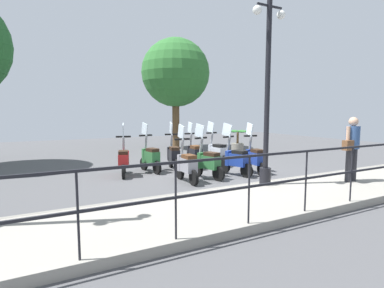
{
  "coord_description": "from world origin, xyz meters",
  "views": [
    {
      "loc": [
        -7.74,
        4.7,
        1.86
      ],
      "look_at": [
        0.2,
        0.5,
        0.9
      ],
      "focal_mm": 28.0,
      "sensor_mm": 36.0,
      "label": 1
    }
  ],
  "objects_px": {
    "tree_distant": "(176,73)",
    "scooter_near_2": "(208,162)",
    "scooter_near_0": "(255,158)",
    "scooter_far_0": "(216,152)",
    "scooter_near_1": "(236,159)",
    "lamp_post_near": "(267,101)",
    "scooter_far_2": "(173,155)",
    "scooter_near_3": "(187,164)",
    "pedestrian_with_bag": "(352,144)",
    "scooter_far_3": "(150,157)",
    "scooter_far_1": "(194,153)",
    "potted_palm": "(238,143)",
    "scooter_far_4": "(124,160)"
  },
  "relations": [
    {
      "from": "tree_distant",
      "to": "potted_palm",
      "type": "relative_size",
      "value": 5.22
    },
    {
      "from": "tree_distant",
      "to": "scooter_far_2",
      "type": "relative_size",
      "value": 3.59
    },
    {
      "from": "scooter_far_0",
      "to": "scooter_far_2",
      "type": "relative_size",
      "value": 1.0
    },
    {
      "from": "lamp_post_near",
      "to": "tree_distant",
      "type": "height_order",
      "value": "tree_distant"
    },
    {
      "from": "scooter_near_0",
      "to": "scooter_far_1",
      "type": "distance_m",
      "value": 2.08
    },
    {
      "from": "scooter_near_1",
      "to": "scooter_far_3",
      "type": "relative_size",
      "value": 1.0
    },
    {
      "from": "scooter_far_0",
      "to": "scooter_far_1",
      "type": "height_order",
      "value": "same"
    },
    {
      "from": "potted_palm",
      "to": "scooter_far_4",
      "type": "xyz_separation_m",
      "value": [
        -2.4,
        5.87,
        0.04
      ]
    },
    {
      "from": "scooter_near_3",
      "to": "scooter_far_0",
      "type": "relative_size",
      "value": 1.0
    },
    {
      "from": "scooter_near_1",
      "to": "scooter_far_2",
      "type": "distance_m",
      "value": 2.08
    },
    {
      "from": "tree_distant",
      "to": "scooter_near_2",
      "type": "relative_size",
      "value": 3.59
    },
    {
      "from": "scooter_near_2",
      "to": "scooter_far_3",
      "type": "distance_m",
      "value": 1.97
    },
    {
      "from": "lamp_post_near",
      "to": "scooter_far_4",
      "type": "xyz_separation_m",
      "value": [
        3.22,
        2.52,
        -1.64
      ]
    },
    {
      "from": "pedestrian_with_bag",
      "to": "scooter_near_1",
      "type": "distance_m",
      "value": 3.04
    },
    {
      "from": "lamp_post_near",
      "to": "scooter_near_0",
      "type": "relative_size",
      "value": 2.88
    },
    {
      "from": "scooter_near_3",
      "to": "scooter_far_1",
      "type": "height_order",
      "value": "same"
    },
    {
      "from": "lamp_post_near",
      "to": "scooter_far_1",
      "type": "distance_m",
      "value": 3.78
    },
    {
      "from": "lamp_post_near",
      "to": "scooter_far_3",
      "type": "relative_size",
      "value": 2.88
    },
    {
      "from": "scooter_near_2",
      "to": "scooter_far_0",
      "type": "distance_m",
      "value": 2.1
    },
    {
      "from": "tree_distant",
      "to": "scooter_far_0",
      "type": "relative_size",
      "value": 3.59
    },
    {
      "from": "scooter_far_0",
      "to": "scooter_far_2",
      "type": "xyz_separation_m",
      "value": [
        0.02,
        1.63,
        0.0
      ]
    },
    {
      "from": "scooter_near_1",
      "to": "scooter_near_3",
      "type": "relative_size",
      "value": 1.0
    },
    {
      "from": "scooter_far_0",
      "to": "potted_palm",
      "type": "bearing_deg",
      "value": -56.01
    },
    {
      "from": "scooter_far_0",
      "to": "scooter_near_1",
      "type": "bearing_deg",
      "value": 159.51
    },
    {
      "from": "pedestrian_with_bag",
      "to": "scooter_far_3",
      "type": "height_order",
      "value": "pedestrian_with_bag"
    },
    {
      "from": "scooter_far_3",
      "to": "pedestrian_with_bag",
      "type": "bearing_deg",
      "value": -146.88
    },
    {
      "from": "pedestrian_with_bag",
      "to": "scooter_far_3",
      "type": "xyz_separation_m",
      "value": [
        4.12,
        3.72,
        -0.6
      ]
    },
    {
      "from": "scooter_near_0",
      "to": "scooter_near_3",
      "type": "height_order",
      "value": "same"
    },
    {
      "from": "potted_palm",
      "to": "scooter_far_1",
      "type": "distance_m",
      "value": 4.08
    },
    {
      "from": "scooter_far_1",
      "to": "scooter_far_3",
      "type": "height_order",
      "value": "same"
    },
    {
      "from": "scooter_near_0",
      "to": "scooter_far_0",
      "type": "bearing_deg",
      "value": 18.21
    },
    {
      "from": "scooter_near_1",
      "to": "lamp_post_near",
      "type": "bearing_deg",
      "value": 151.26
    },
    {
      "from": "lamp_post_near",
      "to": "scooter_near_3",
      "type": "xyz_separation_m",
      "value": [
        1.63,
        1.26,
        -1.64
      ]
    },
    {
      "from": "scooter_far_2",
      "to": "lamp_post_near",
      "type": "bearing_deg",
      "value": -154.18
    },
    {
      "from": "tree_distant",
      "to": "scooter_near_1",
      "type": "relative_size",
      "value": 3.59
    },
    {
      "from": "pedestrian_with_bag",
      "to": "scooter_far_2",
      "type": "distance_m",
      "value": 5.1
    },
    {
      "from": "scooter_near_3",
      "to": "scooter_far_2",
      "type": "relative_size",
      "value": 1.0
    },
    {
      "from": "scooter_far_0",
      "to": "scooter_far_1",
      "type": "distance_m",
      "value": 0.87
    },
    {
      "from": "pedestrian_with_bag",
      "to": "scooter_near_3",
      "type": "height_order",
      "value": "pedestrian_with_bag"
    },
    {
      "from": "scooter_near_3",
      "to": "scooter_far_3",
      "type": "bearing_deg",
      "value": 13.04
    },
    {
      "from": "potted_palm",
      "to": "scooter_far_3",
      "type": "distance_m",
      "value": 5.47
    },
    {
      "from": "lamp_post_near",
      "to": "scooter_near_1",
      "type": "bearing_deg",
      "value": -12.97
    },
    {
      "from": "tree_distant",
      "to": "scooter_near_2",
      "type": "xyz_separation_m",
      "value": [
        -6.82,
        2.18,
        -3.32
      ]
    },
    {
      "from": "scooter_far_1",
      "to": "scooter_far_3",
      "type": "relative_size",
      "value": 1.0
    },
    {
      "from": "pedestrian_with_bag",
      "to": "tree_distant",
      "type": "distance_m",
      "value": 9.7
    },
    {
      "from": "scooter_far_3",
      "to": "scooter_far_0",
      "type": "bearing_deg",
      "value": -99.02
    },
    {
      "from": "scooter_near_1",
      "to": "scooter_far_0",
      "type": "relative_size",
      "value": 1.0
    },
    {
      "from": "scooter_near_0",
      "to": "scooter_far_0",
      "type": "distance_m",
      "value": 1.72
    },
    {
      "from": "scooter_far_0",
      "to": "scooter_far_2",
      "type": "bearing_deg",
      "value": 82.09
    },
    {
      "from": "potted_palm",
      "to": "lamp_post_near",
      "type": "bearing_deg",
      "value": 149.14
    }
  ]
}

